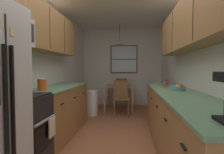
% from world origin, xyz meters
% --- Properties ---
extents(ground_plane, '(12.00, 12.00, 0.00)m').
position_xyz_m(ground_plane, '(0.00, 1.00, 0.00)').
color(ground_plane, '#995B3D').
extents(wall_left, '(0.10, 9.00, 2.55)m').
position_xyz_m(wall_left, '(-1.35, 1.00, 1.27)').
color(wall_left, silver).
rests_on(wall_left, ground).
extents(wall_right, '(0.10, 9.00, 2.55)m').
position_xyz_m(wall_right, '(1.35, 1.00, 1.27)').
color(wall_right, silver).
rests_on(wall_right, ground).
extents(wall_back, '(4.40, 0.10, 2.55)m').
position_xyz_m(wall_back, '(0.00, 3.65, 1.27)').
color(wall_back, silver).
rests_on(wall_back, ground).
extents(stove_range, '(0.66, 0.59, 1.10)m').
position_xyz_m(stove_range, '(-0.99, -0.52, 0.47)').
color(stove_range, black).
rests_on(stove_range, ground).
extents(microwave_over_range, '(0.39, 0.58, 0.36)m').
position_xyz_m(microwave_over_range, '(-1.11, -0.52, 1.68)').
color(microwave_over_range, silver).
extents(counter_left, '(0.64, 1.85, 0.90)m').
position_xyz_m(counter_left, '(-1.00, 0.69, 0.45)').
color(counter_left, olive).
rests_on(counter_left, ground).
extents(upper_cabinets_left, '(0.33, 1.93, 0.73)m').
position_xyz_m(upper_cabinets_left, '(-1.14, 0.64, 1.88)').
color(upper_cabinets_left, olive).
extents(counter_right, '(0.64, 3.32, 0.90)m').
position_xyz_m(counter_right, '(1.00, 0.06, 0.45)').
color(counter_right, olive).
rests_on(counter_right, ground).
extents(upper_cabinets_right, '(0.33, 3.00, 0.66)m').
position_xyz_m(upper_cabinets_right, '(1.14, 0.01, 1.83)').
color(upper_cabinets_right, olive).
extents(dining_table, '(0.82, 0.87, 0.73)m').
position_xyz_m(dining_table, '(-0.03, 2.89, 0.61)').
color(dining_table, '#A87F51').
rests_on(dining_table, ground).
extents(dining_chair_near, '(0.44, 0.44, 0.90)m').
position_xyz_m(dining_chair_near, '(0.06, 2.25, 0.50)').
color(dining_chair_near, brown).
rests_on(dining_chair_near, ground).
extents(dining_chair_far, '(0.42, 0.42, 0.90)m').
position_xyz_m(dining_chair_far, '(0.01, 3.54, 0.50)').
color(dining_chair_far, brown).
rests_on(dining_chair_far, ground).
extents(pendant_light, '(0.27, 0.27, 0.60)m').
position_xyz_m(pendant_light, '(-0.03, 2.89, 2.01)').
color(pendant_light, black).
extents(back_window, '(0.90, 0.05, 0.92)m').
position_xyz_m(back_window, '(0.07, 3.58, 1.54)').
color(back_window, brown).
extents(trash_bin, '(0.31, 0.31, 0.66)m').
position_xyz_m(trash_bin, '(-0.70, 2.13, 0.33)').
color(trash_bin, white).
rests_on(trash_bin, ground).
extents(storage_canister, '(0.13, 0.13, 0.18)m').
position_xyz_m(storage_canister, '(-1.00, 0.08, 0.99)').
color(storage_canister, '#D84C19').
rests_on(storage_canister, counter_left).
extents(dish_towel, '(0.02, 0.16, 0.24)m').
position_xyz_m(dish_towel, '(-0.64, -0.38, 0.50)').
color(dish_towel, beige).
extents(mug_by_coffeemaker, '(0.11, 0.07, 0.09)m').
position_xyz_m(mug_by_coffeemaker, '(0.95, 0.91, 0.95)').
color(mug_by_coffeemaker, '#BF3F33').
rests_on(mug_by_coffeemaker, counter_right).
extents(mug_spare, '(0.11, 0.07, 0.09)m').
position_xyz_m(mug_spare, '(1.05, 1.44, 0.95)').
color(mug_spare, '#335999').
rests_on(mug_spare, counter_right).
extents(fruit_bowl, '(0.21, 0.21, 0.09)m').
position_xyz_m(fruit_bowl, '(1.03, 0.28, 0.94)').
color(fruit_bowl, '#597F9E').
rests_on(fruit_bowl, counter_right).
extents(table_serving_bowl, '(0.21, 0.21, 0.06)m').
position_xyz_m(table_serving_bowl, '(-0.01, 2.82, 0.76)').
color(table_serving_bowl, '#4C7299').
rests_on(table_serving_bowl, dining_table).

